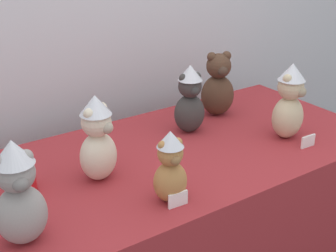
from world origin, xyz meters
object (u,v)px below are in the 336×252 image
teddy_bear_cocoa (218,86)px  teddy_bear_ash (19,194)px  teddy_bear_cream (98,139)px  teddy_bear_sand (289,102)px  display_table (168,233)px  teddy_bear_charcoal (190,100)px  party_cup_red (24,176)px  teddy_bear_caramel (170,167)px

teddy_bear_cocoa → teddy_bear_ash: teddy_bear_ash is taller
teddy_bear_cream → teddy_bear_sand: teddy_bear_sand is taller
teddy_bear_cocoa → teddy_bear_sand: (0.08, -0.36, 0.02)m
display_table → teddy_bear_sand: 0.75m
display_table → teddy_bear_cream: 0.61m
display_table → teddy_bear_charcoal: (0.20, 0.13, 0.52)m
teddy_bear_ash → party_cup_red: bearing=74.8°
display_table → party_cup_red: bearing=174.7°
teddy_bear_charcoal → teddy_bear_ash: size_ratio=0.93×
teddy_bear_charcoal → display_table: bearing=-137.7°
teddy_bear_sand → teddy_bear_caramel: bearing=177.5°
party_cup_red → teddy_bear_cocoa: bearing=9.3°
display_table → teddy_bear_cocoa: size_ratio=5.94×
display_table → teddy_bear_sand: (0.50, -0.15, 0.53)m
teddy_bear_sand → teddy_bear_charcoal: bearing=124.4°
teddy_bear_cocoa → teddy_bear_caramel: 0.77m
display_table → teddy_bear_cream: teddy_bear_cream is taller
teddy_bear_caramel → teddy_bear_sand: bearing=19.6°
teddy_bear_caramel → teddy_bear_sand: teddy_bear_sand is taller
teddy_bear_sand → teddy_bear_ash: (-1.15, -0.07, 0.00)m
teddy_bear_ash → party_cup_red: (0.09, 0.27, -0.10)m
display_table → teddy_bear_cream: size_ratio=5.70×
teddy_bear_cocoa → teddy_bear_caramel: (-0.60, -0.49, -0.02)m
party_cup_red → teddy_bear_charcoal: bearing=5.9°
display_table → teddy_bear_sand: size_ratio=5.59×
teddy_bear_charcoal → party_cup_red: size_ratio=2.71×
teddy_bear_sand → teddy_bear_ash: 1.15m
teddy_bear_charcoal → teddy_bear_cocoa: bearing=29.7°
teddy_bear_cream → teddy_bear_sand: bearing=-33.6°
teddy_bear_ash → display_table: bearing=22.5°
teddy_bear_caramel → teddy_bear_ash: 0.47m
teddy_bear_cream → teddy_bear_ash: teddy_bear_ash is taller
teddy_bear_cocoa → teddy_bear_ash: (-1.07, -0.43, 0.02)m
teddy_bear_charcoal → teddy_bear_ash: 0.91m
teddy_bear_charcoal → teddy_bear_cream: (-0.50, -0.15, 0.01)m
teddy_bear_charcoal → teddy_bear_sand: bearing=-32.8°
teddy_bear_charcoal → party_cup_red: 0.76m
teddy_bear_sand → party_cup_red: bearing=156.0°
teddy_bear_cocoa → teddy_bear_cream: bearing=-143.0°
teddy_bear_cocoa → teddy_bear_caramel: teddy_bear_cocoa is taller
teddy_bear_caramel → teddy_bear_sand: size_ratio=0.78×
teddy_bear_ash → party_cup_red: teddy_bear_ash is taller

